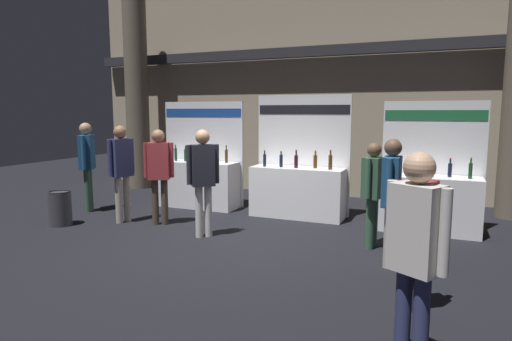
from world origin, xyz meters
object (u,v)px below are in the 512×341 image
object	(u,v)px
visitor_8	(87,158)
trash_bin	(60,208)
exhibitor_booth_1	(298,186)
visitor_1	(203,174)
exhibitor_booth_0	(197,180)
visitor_0	(121,165)
visitor_4	(159,168)
exhibitor_booth_2	(430,198)
visitor_3	(413,224)
visitor_2	(391,191)
visitor_6	(415,246)
visitor_5	(373,186)

from	to	relation	value
visitor_8	trash_bin	bearing A→B (deg)	-11.03
visitor_8	exhibitor_booth_1	bearing A→B (deg)	77.35
visitor_8	visitor_1	bearing A→B (deg)	47.77
exhibitor_booth_0	visitor_0	size ratio (longest dim) A/B	1.26
exhibitor_booth_0	visitor_4	xyz separation A→B (m)	(0.16, -1.62, 0.45)
exhibitor_booth_0	exhibitor_booth_2	world-z (taller)	exhibitor_booth_0
visitor_0	visitor_4	distance (m)	0.75
visitor_0	visitor_1	xyz separation A→B (m)	(1.86, -0.26, -0.04)
trash_bin	visitor_4	distance (m)	1.94
exhibitor_booth_2	visitor_8	distance (m)	6.65
exhibitor_booth_2	exhibitor_booth_1	bearing A→B (deg)	176.20
trash_bin	visitor_3	size ratio (longest dim) A/B	0.40
visitor_3	visitor_4	distance (m)	4.86
exhibitor_booth_1	trash_bin	bearing A→B (deg)	-148.44
visitor_2	visitor_3	distance (m)	1.40
exhibitor_booth_0	visitor_6	size ratio (longest dim) A/B	1.29
visitor_3	visitor_8	size ratio (longest dim) A/B	0.87
visitor_0	visitor_2	world-z (taller)	visitor_0
exhibitor_booth_0	exhibitor_booth_2	xyz separation A→B (m)	(4.70, -0.21, -0.01)
visitor_0	visitor_3	world-z (taller)	visitor_0
exhibitor_booth_0	visitor_5	xyz separation A→B (m)	(3.92, -1.54, 0.35)
exhibitor_booth_0	visitor_0	distance (m)	1.90
visitor_0	visitor_3	bearing A→B (deg)	89.32
trash_bin	visitor_8	distance (m)	1.39
trash_bin	visitor_1	bearing A→B (deg)	7.53
visitor_5	trash_bin	bearing A→B (deg)	-69.02
exhibitor_booth_0	visitor_3	size ratio (longest dim) A/B	1.43
visitor_8	visitor_4	bearing A→B (deg)	51.21
exhibitor_booth_1	visitor_3	distance (m)	4.23
visitor_3	visitor_6	xyz separation A→B (m)	(0.07, -1.15, 0.12)
trash_bin	visitor_2	distance (m)	5.77
exhibitor_booth_2	visitor_3	distance (m)	3.40
exhibitor_booth_1	exhibitor_booth_2	bearing A→B (deg)	-3.80
trash_bin	visitor_1	size ratio (longest dim) A/B	0.36
visitor_3	exhibitor_booth_0	bearing A→B (deg)	-74.39
exhibitor_booth_2	visitor_0	size ratio (longest dim) A/B	1.24
visitor_4	visitor_3	bearing A→B (deg)	-49.79
visitor_0	visitor_5	distance (m)	4.50
exhibitor_booth_2	visitor_1	bearing A→B (deg)	-152.30
exhibitor_booth_0	visitor_6	bearing A→B (deg)	-45.41
exhibitor_booth_1	visitor_4	distance (m)	2.69
trash_bin	visitor_0	size ratio (longest dim) A/B	0.35
visitor_0	visitor_6	world-z (taller)	visitor_0
exhibitor_booth_2	exhibitor_booth_0	bearing A→B (deg)	177.48
exhibitor_booth_2	trash_bin	bearing A→B (deg)	-160.75
exhibitor_booth_2	visitor_6	distance (m)	4.55
exhibitor_booth_0	visitor_1	bearing A→B (deg)	-57.19
exhibitor_booth_2	visitor_0	xyz separation A→B (m)	(-5.28, -1.54, 0.51)
exhibitor_booth_0	trash_bin	bearing A→B (deg)	-121.97
exhibitor_booth_0	visitor_8	xyz separation A→B (m)	(-1.83, -1.28, 0.52)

